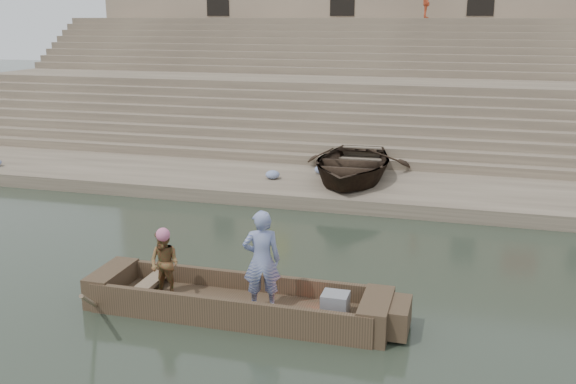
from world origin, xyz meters
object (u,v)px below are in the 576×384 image
at_px(standing_man, 262,260).
at_px(rowing_man, 164,264).
at_px(main_rowboat, 237,308).
at_px(television, 335,304).
at_px(beached_rowboat, 351,164).

relative_size(standing_man, rowing_man, 1.46).
height_order(main_rowboat, standing_man, standing_man).
bearing_deg(standing_man, rowing_man, -20.60).
bearing_deg(standing_man, television, 165.76).
height_order(main_rowboat, beached_rowboat, beached_rowboat).
distance_m(rowing_man, beached_rowboat, 9.20).
xyz_separation_m(standing_man, beached_rowboat, (-0.03, 9.07, -0.24)).
bearing_deg(rowing_man, beached_rowboat, 88.83).
relative_size(main_rowboat, rowing_man, 3.99).
xyz_separation_m(television, beached_rowboat, (-1.33, 8.97, 0.48)).
relative_size(main_rowboat, standing_man, 2.73).
distance_m(main_rowboat, rowing_man, 1.57).
bearing_deg(main_rowboat, television, -0.00).
xyz_separation_m(standing_man, rowing_man, (-1.92, 0.06, -0.29)).
bearing_deg(standing_man, main_rowboat, -29.45).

